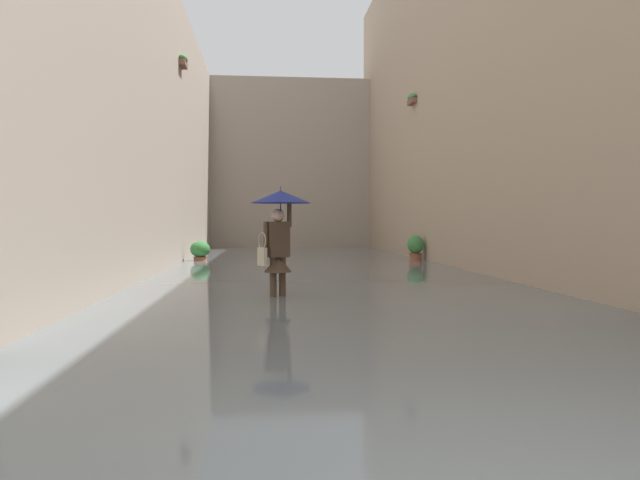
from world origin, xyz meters
TOP-DOWN VIEW (x-y plane):
  - ground_plane at (0.00, -13.78)m, footprint 68.90×68.90m
  - flood_water at (0.00, -13.78)m, footprint 8.92×33.56m
  - building_facade_left at (-4.96, -13.78)m, footprint 2.04×31.56m
  - building_facade_right at (4.96, -13.78)m, footprint 2.04×31.56m
  - building_facade_far at (0.00, -28.46)m, footprint 11.72×1.80m
  - person_wading at (1.08, -8.13)m, footprint 1.06×1.06m
  - potted_plant_near_right at (3.51, -17.79)m, footprint 0.66×0.66m
  - potted_plant_near_left at (-3.74, -17.12)m, footprint 0.56×0.56m

SIDE VIEW (x-z plane):
  - ground_plane at x=0.00m, z-range 0.00..0.00m
  - flood_water at x=0.00m, z-range 0.00..0.15m
  - potted_plant_near_right at x=3.51m, z-range 0.06..0.86m
  - potted_plant_near_left at x=-3.74m, z-range 0.06..1.06m
  - person_wading at x=1.08m, z-range 0.44..2.52m
  - building_facade_far at x=0.00m, z-range 0.00..8.78m
  - building_facade_right at x=4.96m, z-range 0.00..8.78m
  - building_facade_left at x=-4.96m, z-range 0.00..12.55m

